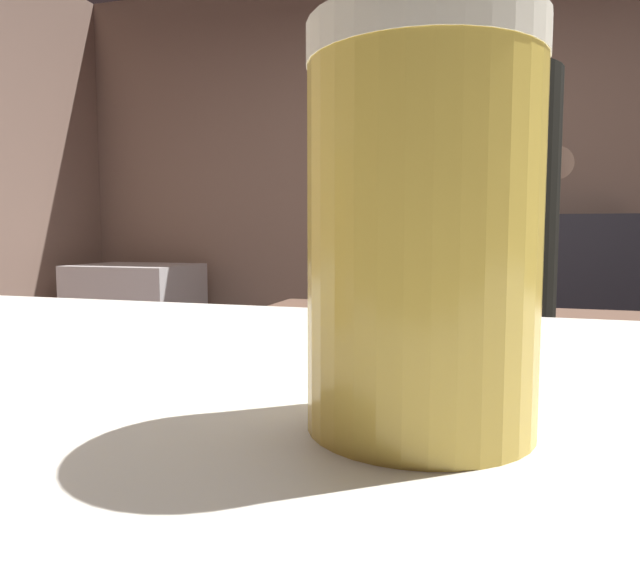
{
  "coord_description": "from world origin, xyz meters",
  "views": [
    {
      "loc": [
        0.12,
        -1.31,
        1.16
      ],
      "look_at": [
        -0.05,
        -0.75,
        1.11
      ],
      "focal_mm": 32.7,
      "sensor_mm": 36.0,
      "label": 1
    }
  ],
  "objects_px": {
    "bartender": "(484,289)",
    "mini_fridge": "(137,342)",
    "bottle_olive_oil": "(460,199)",
    "mixing_bowl": "(444,309)",
    "bottle_vinegar": "(486,204)",
    "pint_glass_near": "(422,233)",
    "chefs_knife": "(582,322)"
  },
  "relations": [
    {
      "from": "mixing_bowl",
      "to": "chefs_knife",
      "type": "distance_m",
      "value": 0.41
    },
    {
      "from": "bartender",
      "to": "bottle_olive_oil",
      "type": "xyz_separation_m",
      "value": [
        -0.18,
        1.78,
        0.32
      ]
    },
    {
      "from": "pint_glass_near",
      "to": "mini_fridge",
      "type": "bearing_deg",
      "value": 126.4
    },
    {
      "from": "bottle_olive_oil",
      "to": "mixing_bowl",
      "type": "bearing_deg",
      "value": -88.08
    },
    {
      "from": "mini_fridge",
      "to": "bottle_olive_oil",
      "type": "relative_size",
      "value": 4.11
    },
    {
      "from": "mini_fridge",
      "to": "bartender",
      "type": "bearing_deg",
      "value": -36.94
    },
    {
      "from": "mini_fridge",
      "to": "chefs_knife",
      "type": "relative_size",
      "value": 4.01
    },
    {
      "from": "chefs_knife",
      "to": "bottle_olive_oil",
      "type": "bearing_deg",
      "value": 117.87
    },
    {
      "from": "bartender",
      "to": "mixing_bowl",
      "type": "height_order",
      "value": "bartender"
    },
    {
      "from": "bartender",
      "to": "pint_glass_near",
      "type": "xyz_separation_m",
      "value": [
        0.01,
        -1.27,
        0.14
      ]
    },
    {
      "from": "pint_glass_near",
      "to": "bottle_vinegar",
      "type": "bearing_deg",
      "value": 90.9
    },
    {
      "from": "bartender",
      "to": "mixing_bowl",
      "type": "xyz_separation_m",
      "value": [
        -0.13,
        0.41,
        -0.11
      ]
    },
    {
      "from": "bartender",
      "to": "bottle_olive_oil",
      "type": "relative_size",
      "value": 7.49
    },
    {
      "from": "bottle_olive_oil",
      "to": "bottle_vinegar",
      "type": "distance_m",
      "value": 0.15
    },
    {
      "from": "mixing_bowl",
      "to": "mini_fridge",
      "type": "bearing_deg",
      "value": 149.36
    },
    {
      "from": "chefs_knife",
      "to": "pint_glass_near",
      "type": "bearing_deg",
      "value": -89.67
    },
    {
      "from": "bartender",
      "to": "mini_fridge",
      "type": "bearing_deg",
      "value": 39.43
    },
    {
      "from": "bartender",
      "to": "bottle_olive_oil",
      "type": "height_order",
      "value": "bartender"
    },
    {
      "from": "bartender",
      "to": "bottle_vinegar",
      "type": "bearing_deg",
      "value": -12.34
    },
    {
      "from": "mixing_bowl",
      "to": "bottle_olive_oil",
      "type": "distance_m",
      "value": 1.43
    },
    {
      "from": "pint_glass_near",
      "to": "bottle_olive_oil",
      "type": "distance_m",
      "value": 3.06
    },
    {
      "from": "mixing_bowl",
      "to": "bottle_vinegar",
      "type": "distance_m",
      "value": 1.47
    },
    {
      "from": "bartender",
      "to": "mixing_bowl",
      "type": "relative_size",
      "value": 8.96
    },
    {
      "from": "pint_glass_near",
      "to": "bottle_olive_oil",
      "type": "height_order",
      "value": "bottle_olive_oil"
    },
    {
      "from": "bartender",
      "to": "bottle_vinegar",
      "type": "xyz_separation_m",
      "value": [
        -0.04,
        1.83,
        0.29
      ]
    },
    {
      "from": "chefs_knife",
      "to": "pint_glass_near",
      "type": "height_order",
      "value": "pint_glass_near"
    },
    {
      "from": "bartender",
      "to": "pint_glass_near",
      "type": "distance_m",
      "value": 1.28
    },
    {
      "from": "pint_glass_near",
      "to": "chefs_knife",
      "type": "bearing_deg",
      "value": 80.82
    },
    {
      "from": "mini_fridge",
      "to": "bottle_olive_oil",
      "type": "xyz_separation_m",
      "value": [
        1.91,
        0.2,
        0.86
      ]
    },
    {
      "from": "mixing_bowl",
      "to": "bottle_vinegar",
      "type": "bearing_deg",
      "value": 86.38
    },
    {
      "from": "mini_fridge",
      "to": "bartender",
      "type": "relative_size",
      "value": 0.55
    },
    {
      "from": "pint_glass_near",
      "to": "bottle_vinegar",
      "type": "relative_size",
      "value": 0.84
    }
  ]
}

